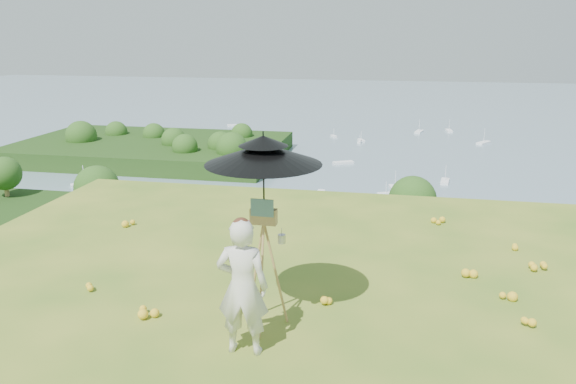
# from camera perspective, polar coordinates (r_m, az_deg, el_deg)

# --- Properties ---
(ground) EXTENTS (14.00, 14.00, 0.00)m
(ground) POSITION_cam_1_polar(r_m,az_deg,el_deg) (6.25, 7.93, -17.99)
(ground) COLOR #457120
(ground) RESTS_ON ground
(shoreline_tier) EXTENTS (170.00, 28.00, 8.00)m
(shoreline_tier) POSITION_cam_1_polar(r_m,az_deg,el_deg) (89.38, 10.11, -10.56)
(shoreline_tier) COLOR #6E6958
(shoreline_tier) RESTS_ON bay_water
(bay_water) EXTENTS (700.00, 700.00, 0.00)m
(bay_water) POSITION_cam_1_polar(r_m,az_deg,el_deg) (248.04, 11.13, 6.93)
(bay_water) COLOR slate
(bay_water) RESTS_ON ground
(peninsula) EXTENTS (90.00, 60.00, 12.00)m
(peninsula) POSITION_cam_1_polar(r_m,az_deg,el_deg) (179.92, -13.74, 5.06)
(peninsula) COLOR #15340E
(peninsula) RESTS_ON bay_water
(slope_trees) EXTENTS (110.00, 50.00, 6.00)m
(slope_trees) POSITION_cam_1_polar(r_m,az_deg,el_deg) (44.24, 10.06, -9.03)
(slope_trees) COLOR #225018
(slope_trees) RESTS_ON forest_slope
(harbor_town) EXTENTS (110.00, 22.00, 5.00)m
(harbor_town) POSITION_cam_1_polar(r_m,az_deg,el_deg) (86.71, 10.32, -6.71)
(harbor_town) COLOR silver
(harbor_town) RESTS_ON shoreline_tier
(moored_boats) EXTENTS (140.00, 140.00, 0.70)m
(moored_boats) POSITION_cam_1_polar(r_m,az_deg,el_deg) (170.76, 6.71, 3.25)
(moored_boats) COLOR white
(moored_boats) RESTS_ON bay_water
(wildflowers) EXTENTS (10.00, 10.50, 0.12)m
(wildflowers) POSITION_cam_1_polar(r_m,az_deg,el_deg) (6.43, 8.09, -16.32)
(wildflowers) COLOR yellow
(wildflowers) RESTS_ON ground
(painter) EXTENTS (0.59, 0.40, 1.58)m
(painter) POSITION_cam_1_polar(r_m,az_deg,el_deg) (6.24, -4.64, -9.61)
(painter) COLOR beige
(painter) RESTS_ON ground
(field_easel) EXTENTS (0.64, 0.64, 1.64)m
(field_easel) POSITION_cam_1_polar(r_m,az_deg,el_deg) (6.73, -2.43, -7.29)
(field_easel) COLOR #A37E44
(field_easel) RESTS_ON ground
(sun_umbrella) EXTENTS (1.40, 1.40, 1.06)m
(sun_umbrella) POSITION_cam_1_polar(r_m,az_deg,el_deg) (6.42, -2.49, 1.54)
(sun_umbrella) COLOR black
(sun_umbrella) RESTS_ON field_easel
(painter_cap) EXTENTS (0.21, 0.24, 0.10)m
(painter_cap) POSITION_cam_1_polar(r_m,az_deg,el_deg) (5.96, -4.80, -3.10)
(painter_cap) COLOR #BF6979
(painter_cap) RESTS_ON painter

